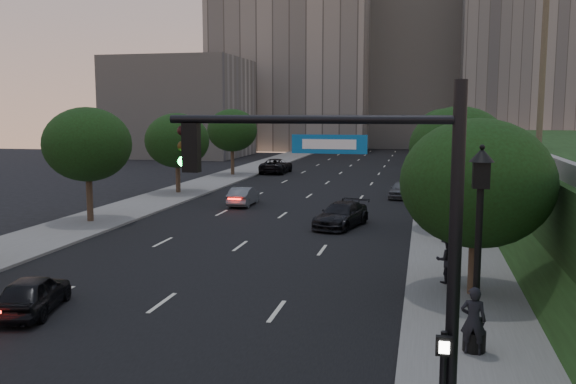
% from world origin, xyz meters
% --- Properties ---
extents(ground, '(160.00, 160.00, 0.00)m').
position_xyz_m(ground, '(0.00, 0.00, 0.00)').
color(ground, black).
rests_on(ground, ground).
extents(road_surface, '(16.00, 140.00, 0.02)m').
position_xyz_m(road_surface, '(0.00, 30.00, 0.01)').
color(road_surface, black).
rests_on(road_surface, ground).
extents(sidewalk_right, '(4.50, 140.00, 0.15)m').
position_xyz_m(sidewalk_right, '(10.25, 30.00, 0.07)').
color(sidewalk_right, slate).
rests_on(sidewalk_right, ground).
extents(sidewalk_left, '(4.50, 140.00, 0.15)m').
position_xyz_m(sidewalk_left, '(-10.25, 30.00, 0.07)').
color(sidewalk_left, slate).
rests_on(sidewalk_left, ground).
extents(parapet_wall, '(0.35, 90.00, 0.70)m').
position_xyz_m(parapet_wall, '(13.50, 28.00, 4.35)').
color(parapet_wall, slate).
rests_on(parapet_wall, embankment).
extents(office_block_left, '(26.00, 20.00, 32.00)m').
position_xyz_m(office_block_left, '(-14.00, 92.00, 16.00)').
color(office_block_left, gray).
rests_on(office_block_left, ground).
extents(office_block_mid, '(22.00, 18.00, 26.00)m').
position_xyz_m(office_block_mid, '(6.00, 102.00, 13.00)').
color(office_block_mid, '#ABA79C').
rests_on(office_block_mid, ground).
extents(office_block_right, '(20.00, 22.00, 36.00)m').
position_xyz_m(office_block_right, '(24.00, 96.00, 18.00)').
color(office_block_right, gray).
rests_on(office_block_right, ground).
extents(office_block_filler, '(18.00, 16.00, 14.00)m').
position_xyz_m(office_block_filler, '(-26.00, 70.00, 7.00)').
color(office_block_filler, '#ABA79C').
rests_on(office_block_filler, ground).
extents(tree_right_a, '(5.20, 5.20, 6.24)m').
position_xyz_m(tree_right_a, '(10.30, 8.00, 4.02)').
color(tree_right_a, '#38281C').
rests_on(tree_right_a, ground).
extents(tree_right_b, '(5.20, 5.20, 6.74)m').
position_xyz_m(tree_right_b, '(10.30, 20.00, 4.52)').
color(tree_right_b, '#38281C').
rests_on(tree_right_b, ground).
extents(tree_right_c, '(5.20, 5.20, 6.24)m').
position_xyz_m(tree_right_c, '(10.30, 33.00, 4.02)').
color(tree_right_c, '#38281C').
rests_on(tree_right_c, ground).
extents(tree_right_d, '(5.20, 5.20, 6.74)m').
position_xyz_m(tree_right_d, '(10.30, 47.00, 4.52)').
color(tree_right_d, '#38281C').
rests_on(tree_right_d, ground).
extents(tree_right_e, '(5.20, 5.20, 6.24)m').
position_xyz_m(tree_right_e, '(10.30, 62.00, 4.02)').
color(tree_right_e, '#38281C').
rests_on(tree_right_e, ground).
extents(tree_left_b, '(5.00, 5.00, 6.71)m').
position_xyz_m(tree_left_b, '(-10.30, 18.00, 4.58)').
color(tree_left_b, '#38281C').
rests_on(tree_left_b, ground).
extents(tree_left_c, '(5.00, 5.00, 6.34)m').
position_xyz_m(tree_left_c, '(-10.30, 31.00, 4.21)').
color(tree_left_c, '#38281C').
rests_on(tree_left_c, ground).
extents(tree_left_d, '(5.00, 5.00, 6.71)m').
position_xyz_m(tree_left_d, '(-10.30, 45.00, 4.58)').
color(tree_left_d, '#38281C').
rests_on(tree_left_d, ground).
extents(traffic_signal_mast, '(5.68, 0.56, 7.00)m').
position_xyz_m(traffic_signal_mast, '(8.02, -2.40, 3.67)').
color(traffic_signal_mast, black).
rests_on(traffic_signal_mast, ground).
extents(street_lamp, '(0.64, 0.64, 5.62)m').
position_xyz_m(street_lamp, '(9.95, 2.64, 2.63)').
color(street_lamp, black).
rests_on(street_lamp, ground).
extents(pedestrian_signal, '(0.30, 0.33, 2.50)m').
position_xyz_m(pedestrian_signal, '(8.96, -2.63, 1.57)').
color(pedestrian_signal, black).
rests_on(pedestrian_signal, ground).
extents(sedan_near_left, '(2.36, 3.98, 1.27)m').
position_xyz_m(sedan_near_left, '(-3.63, 3.20, 0.63)').
color(sedan_near_left, black).
rests_on(sedan_near_left, ground).
extents(sedan_mid_left, '(1.49, 4.00, 1.31)m').
position_xyz_m(sedan_mid_left, '(-3.56, 26.42, 0.65)').
color(sedan_mid_left, '#5B5E63').
rests_on(sedan_mid_left, ground).
extents(sedan_far_left, '(2.61, 5.58, 1.54)m').
position_xyz_m(sedan_far_left, '(-6.64, 48.55, 0.77)').
color(sedan_far_left, black).
rests_on(sedan_far_left, ground).
extents(sedan_near_right, '(3.10, 5.11, 1.39)m').
position_xyz_m(sedan_near_right, '(4.09, 19.99, 0.69)').
color(sedan_near_right, black).
rests_on(sedan_near_right, ground).
extents(sedan_far_right, '(2.13, 4.10, 1.33)m').
position_xyz_m(sedan_far_right, '(7.00, 32.49, 0.67)').
color(sedan_far_right, '#525559').
rests_on(sedan_far_right, ground).
extents(pedestrian_a, '(0.70, 0.49, 1.80)m').
position_xyz_m(pedestrian_a, '(9.89, 2.44, 1.05)').
color(pedestrian_a, black).
rests_on(pedestrian_a, sidewalk_right).
extents(pedestrian_b, '(0.92, 0.77, 1.71)m').
position_xyz_m(pedestrian_b, '(9.47, 9.15, 1.00)').
color(pedestrian_b, black).
rests_on(pedestrian_b, sidewalk_right).
extents(pedestrian_c, '(1.05, 0.90, 1.69)m').
position_xyz_m(pedestrian_c, '(9.72, 16.45, 0.99)').
color(pedestrian_c, black).
rests_on(pedestrian_c, sidewalk_right).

